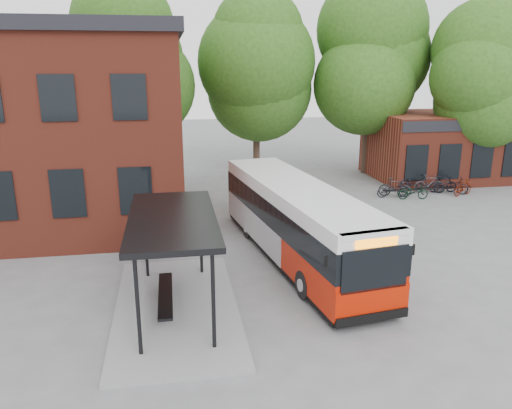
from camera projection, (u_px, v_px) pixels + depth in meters
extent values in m
plane|color=slate|center=(315.00, 284.00, 16.28)|extent=(100.00, 100.00, 0.00)
imported|color=black|center=(392.00, 189.00, 26.64)|extent=(1.71, 0.69, 0.88)
imported|color=#222227|center=(395.00, 187.00, 26.76)|extent=(1.77, 1.12, 1.03)
imported|color=black|center=(413.00, 192.00, 26.27)|extent=(1.66, 0.75, 0.84)
imported|color=#2C2C32|center=(429.00, 184.00, 27.61)|extent=(1.75, 0.70, 1.03)
imported|color=black|center=(412.00, 183.00, 27.94)|extent=(1.91, 1.09, 0.95)
imported|color=black|center=(443.00, 184.00, 27.66)|extent=(1.60, 0.59, 0.94)
imported|color=black|center=(451.00, 185.00, 27.37)|extent=(1.91, 1.32, 0.95)
imported|color=#541506|center=(463.00, 187.00, 27.02)|extent=(1.54, 1.01, 0.90)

